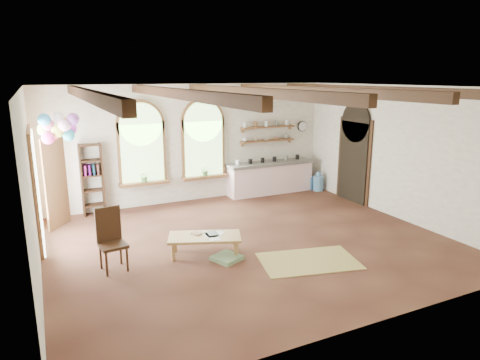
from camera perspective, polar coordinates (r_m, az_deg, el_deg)
floor at (r=9.12m, az=1.23°, el=-8.20°), size 8.00×8.00×0.00m
ceiling_beams at (r=8.47m, az=1.34°, el=11.65°), size 6.20×6.80×0.18m
window_left at (r=11.38m, az=-12.96°, el=4.41°), size 1.30×0.28×2.20m
window_right at (r=11.86m, az=-4.91°, el=5.07°), size 1.30×0.28×2.20m
left_doorway at (r=9.62m, az=-25.53°, el=-1.20°), size 0.10×1.90×2.50m
right_doorway at (r=12.15m, az=14.86°, el=2.32°), size 0.10×1.30×2.40m
kitchen_counter at (r=12.71m, az=4.03°, el=0.37°), size 2.68×0.62×0.94m
wall_shelf_lower at (r=12.66m, az=3.71°, el=5.27°), size 1.70×0.24×0.04m
wall_shelf_upper at (r=12.61m, az=3.73°, el=7.07°), size 1.70×0.24×0.04m
wall_clock at (r=13.33m, az=8.32°, el=7.10°), size 0.32×0.04×0.32m
bookshelf at (r=11.21m, az=-19.12°, el=0.04°), size 0.53×0.32×1.80m
coffee_table at (r=8.38m, az=-4.74°, el=-7.71°), size 1.52×1.09×0.40m
side_chair at (r=8.09m, az=-16.57°, el=-9.24°), size 0.51×0.51×1.14m
floor_mat at (r=8.31m, az=9.14°, el=-10.61°), size 2.01×1.49×0.02m
floor_cushion at (r=8.26m, az=-1.77°, el=-10.34°), size 0.63×0.63×0.08m
water_jug_a at (r=13.19m, az=10.39°, el=-0.32°), size 0.30×0.30×0.59m
water_jug_b at (r=13.32m, az=9.17°, el=-0.27°), size 0.27×0.27×0.52m
balloon_cluster at (r=9.87m, az=-23.08°, el=6.50°), size 0.84×0.84×1.16m
table_book at (r=8.42m, az=-6.19°, el=-7.23°), size 0.23×0.26×0.02m
tablet at (r=8.47m, az=-3.70°, el=-7.09°), size 0.22×0.29×0.01m
potted_plant_left at (r=11.43m, az=-12.63°, el=0.47°), size 0.27×0.23×0.30m
potted_plant_right at (r=11.90m, az=-4.65°, el=1.28°), size 0.27×0.23×0.30m
shelf_cup_a at (r=12.31m, az=0.64°, el=5.38°), size 0.12×0.10×0.10m
shelf_cup_b at (r=12.47m, az=2.10°, el=5.47°), size 0.10×0.10×0.09m
shelf_bowl_a at (r=12.63m, az=3.51°, el=5.47°), size 0.22×0.22×0.05m
shelf_bowl_b at (r=12.80m, az=4.89°, el=5.57°), size 0.20×0.20×0.06m
shelf_vase at (r=12.97m, az=6.24°, el=5.94°), size 0.18×0.18×0.19m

